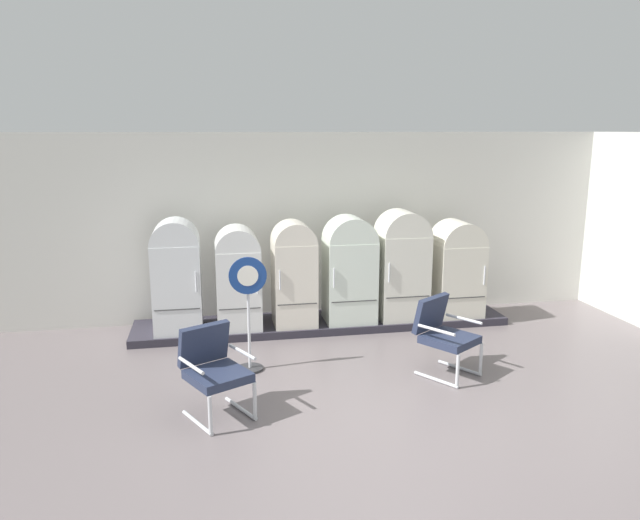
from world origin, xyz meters
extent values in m
cube|color=slate|center=(0.00, 0.00, -0.03)|extent=(12.00, 10.00, 0.05)
cube|color=silver|center=(0.00, 3.66, 1.41)|extent=(11.76, 0.12, 2.83)
cube|color=#47443F|center=(0.00, 3.66, 2.48)|extent=(11.76, 0.07, 0.06)
cube|color=silver|center=(4.66, 2.50, 1.41)|extent=(0.12, 2.20, 2.83)
cube|color=#2B2933|center=(0.00, 3.02, 0.05)|extent=(5.48, 0.95, 0.11)
cube|color=white|center=(-2.06, 2.91, 0.73)|extent=(0.65, 0.64, 1.24)
cylinder|color=white|center=(-2.06, 2.91, 1.35)|extent=(0.65, 0.63, 0.65)
cube|color=#383838|center=(-2.06, 2.59, 0.51)|extent=(0.60, 0.01, 0.01)
cylinder|color=silver|center=(-1.80, 2.57, 0.88)|extent=(0.02, 0.02, 0.28)
cube|color=white|center=(-1.23, 2.93, 0.67)|extent=(0.62, 0.68, 1.13)
cylinder|color=white|center=(-1.23, 2.93, 1.24)|extent=(0.62, 0.67, 0.62)
cube|color=#383838|center=(-1.23, 2.59, 0.47)|extent=(0.57, 0.01, 0.01)
cylinder|color=silver|center=(-0.98, 2.57, 0.81)|extent=(0.02, 0.02, 0.28)
cube|color=silver|center=(-0.43, 2.90, 0.71)|extent=(0.60, 0.61, 1.20)
cylinder|color=silver|center=(-0.43, 2.90, 1.31)|extent=(0.60, 0.60, 0.60)
cube|color=#383838|center=(-0.43, 2.59, 0.49)|extent=(0.55, 0.01, 0.01)
cylinder|color=silver|center=(-0.67, 2.57, 0.85)|extent=(0.02, 0.02, 0.28)
cube|color=silver|center=(0.38, 2.90, 0.70)|extent=(0.71, 0.61, 1.19)
cylinder|color=silver|center=(0.38, 2.90, 1.30)|extent=(0.71, 0.60, 0.71)
cube|color=#383838|center=(0.38, 2.59, 0.49)|extent=(0.66, 0.01, 0.01)
cylinder|color=silver|center=(0.08, 2.57, 0.85)|extent=(0.02, 0.02, 0.28)
cube|color=silver|center=(1.17, 2.91, 0.74)|extent=(0.71, 0.64, 1.25)
cylinder|color=silver|center=(1.17, 2.91, 1.36)|extent=(0.71, 0.63, 0.71)
cube|color=#383838|center=(1.17, 2.59, 0.51)|extent=(0.65, 0.01, 0.01)
cylinder|color=silver|center=(0.88, 2.57, 0.89)|extent=(0.02, 0.02, 0.28)
cube|color=silver|center=(2.04, 2.92, 0.65)|extent=(0.70, 0.65, 1.08)
cylinder|color=silver|center=(2.04, 2.92, 1.19)|extent=(0.70, 0.64, 0.70)
cube|color=#383838|center=(2.04, 2.59, 0.46)|extent=(0.64, 0.01, 0.01)
cylinder|color=silver|center=(2.33, 2.57, 0.78)|extent=(0.02, 0.02, 0.28)
cylinder|color=silver|center=(-1.79, 0.27, 0.02)|extent=(0.31, 0.55, 0.04)
cylinder|color=silver|center=(-1.66, 0.02, 0.21)|extent=(0.05, 0.05, 0.39)
cylinder|color=silver|center=(-1.35, 0.50, 0.02)|extent=(0.31, 0.55, 0.04)
cylinder|color=silver|center=(-1.22, 0.26, 0.21)|extent=(0.05, 0.05, 0.39)
cube|color=#262E47|center=(-1.57, 0.39, 0.45)|extent=(0.73, 0.73, 0.09)
cube|color=#262E47|center=(-1.70, 0.64, 0.71)|extent=(0.55, 0.39, 0.43)
cylinder|color=silver|center=(-1.82, 0.25, 0.64)|extent=(0.26, 0.45, 0.04)
cylinder|color=silver|center=(-1.31, 0.52, 0.64)|extent=(0.26, 0.45, 0.04)
cylinder|color=silver|center=(0.93, 0.82, 0.02)|extent=(0.37, 0.52, 0.04)
cylinder|color=silver|center=(1.09, 0.59, 0.21)|extent=(0.06, 0.06, 0.39)
cylinder|color=silver|center=(1.34, 1.10, 0.02)|extent=(0.37, 0.52, 0.04)
cylinder|color=silver|center=(1.50, 0.87, 0.21)|extent=(0.06, 0.06, 0.39)
cube|color=#262E47|center=(1.14, 0.96, 0.45)|extent=(0.75, 0.75, 0.09)
cube|color=#262E47|center=(0.98, 1.20, 0.71)|extent=(0.53, 0.43, 0.43)
cylinder|color=silver|center=(0.90, 0.80, 0.64)|extent=(0.30, 0.43, 0.04)
cylinder|color=silver|center=(1.37, 1.12, 0.64)|extent=(0.30, 0.43, 0.04)
cylinder|color=#2D2D30|center=(-1.17, 1.57, 0.01)|extent=(0.32, 0.32, 0.03)
cylinder|color=silver|center=(-1.17, 1.57, 0.61)|extent=(0.04, 0.04, 1.16)
cylinder|color=navy|center=(-1.17, 1.54, 1.19)|extent=(0.45, 0.02, 0.45)
cylinder|color=white|center=(-1.17, 1.53, 1.19)|extent=(0.25, 0.00, 0.25)
camera|label=1|loc=(-1.60, -5.30, 2.87)|focal=33.52mm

